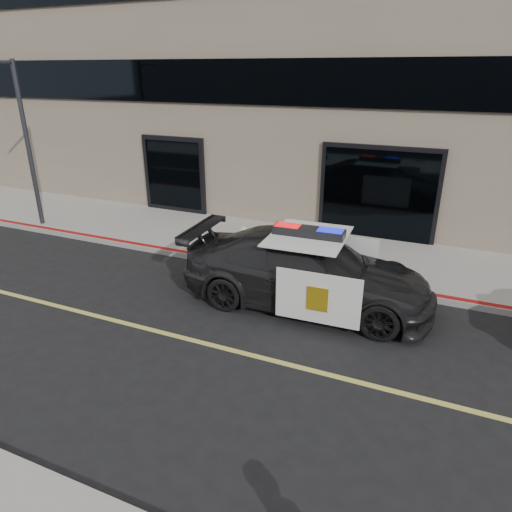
% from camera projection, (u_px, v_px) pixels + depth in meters
% --- Properties ---
extents(ground, '(120.00, 120.00, 0.00)m').
position_uv_depth(ground, '(359.00, 383.00, 7.63)').
color(ground, black).
rests_on(ground, ground).
extents(sidewalk_n, '(60.00, 3.50, 0.15)m').
position_uv_depth(sidewalk_n, '(400.00, 264.00, 12.06)').
color(sidewalk_n, gray).
rests_on(sidewalk_n, ground).
extents(building_n, '(60.00, 7.00, 12.00)m').
position_uv_depth(building_n, '(444.00, 30.00, 14.26)').
color(building_n, '#756856').
rests_on(building_n, ground).
extents(police_car, '(2.73, 5.62, 1.78)m').
position_uv_depth(police_car, '(307.00, 270.00, 9.92)').
color(police_car, black).
rests_on(police_car, ground).
extents(fire_hydrant, '(0.37, 0.52, 0.82)m').
position_uv_depth(fire_hydrant, '(244.00, 242.00, 12.30)').
color(fire_hydrant, beige).
rests_on(fire_hydrant, sidewalk_n).
extents(street_light, '(0.14, 1.27, 4.99)m').
position_uv_depth(street_light, '(25.00, 138.00, 13.94)').
color(street_light, '#24262C').
rests_on(street_light, sidewalk_n).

